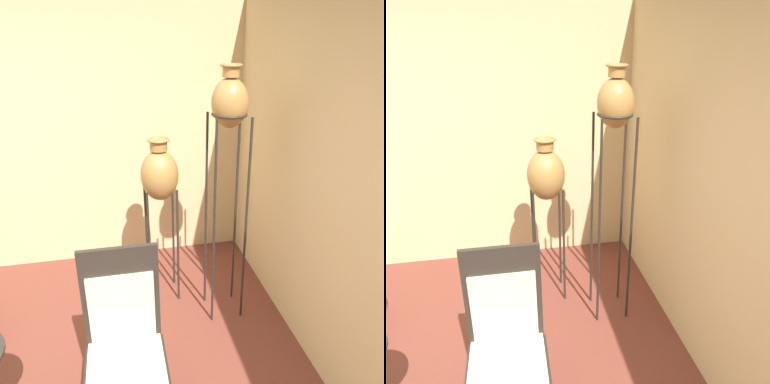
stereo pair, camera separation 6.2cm
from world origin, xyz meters
TOP-DOWN VIEW (x-y plane):
  - wall_back at (0.00, 2.15)m, footprint 8.25×0.06m
  - wall_right at (2.15, 0.00)m, footprint 0.06×8.25m
  - vase_stand_tall at (1.64, 1.00)m, footprint 0.28×0.28m
  - vase_stand_medium at (1.15, 1.33)m, footprint 0.32×0.32m
  - chair at (0.77, 0.10)m, footprint 0.48×0.51m

SIDE VIEW (x-z plane):
  - chair at x=0.77m, z-range 0.05..1.25m
  - vase_stand_medium at x=1.15m, z-range 0.43..1.94m
  - wall_back at x=0.00m, z-range 0.00..2.70m
  - wall_right at x=2.15m, z-range 0.00..2.70m
  - vase_stand_tall at x=1.64m, z-range 0.71..2.81m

